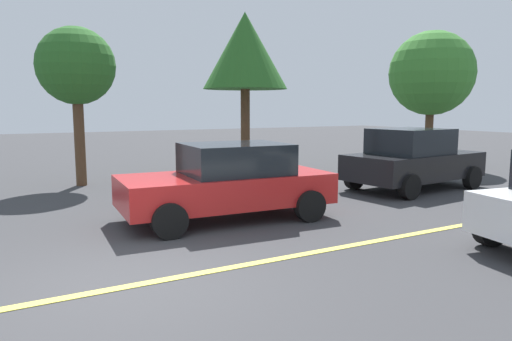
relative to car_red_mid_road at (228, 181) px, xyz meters
name	(u,v)px	position (x,y,z in m)	size (l,w,h in m)	color
ground_plane	(122,288)	(-2.82, -2.72, -0.79)	(80.00, 80.00, 0.00)	#38383A
lane_marking_centre	(314,252)	(0.18, -2.72, -0.78)	(28.00, 0.16, 0.01)	#E0D14C
car_red_mid_road	(228,181)	(0.00, 0.00, 0.00)	(4.33, 2.29, 1.55)	red
car_black_crossing	(413,159)	(6.05, 0.69, 0.06)	(4.23, 2.40, 1.70)	black
tree_left_verge	(245,52)	(3.46, 5.82, 3.36)	(2.88, 2.88, 5.46)	#513823
tree_centre_verge	(76,67)	(-1.97, 5.87, 2.63)	(2.20, 2.20, 4.56)	#513823
tree_right_verge	(432,74)	(10.52, 4.03, 2.77)	(3.17, 3.17, 5.16)	#513823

